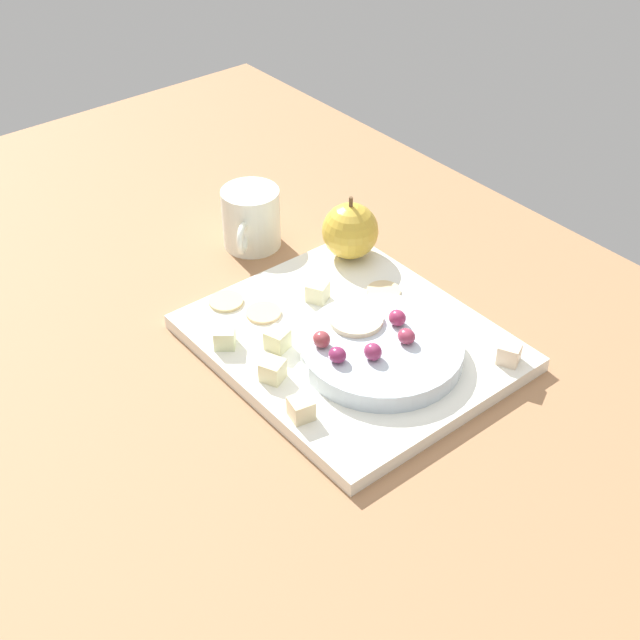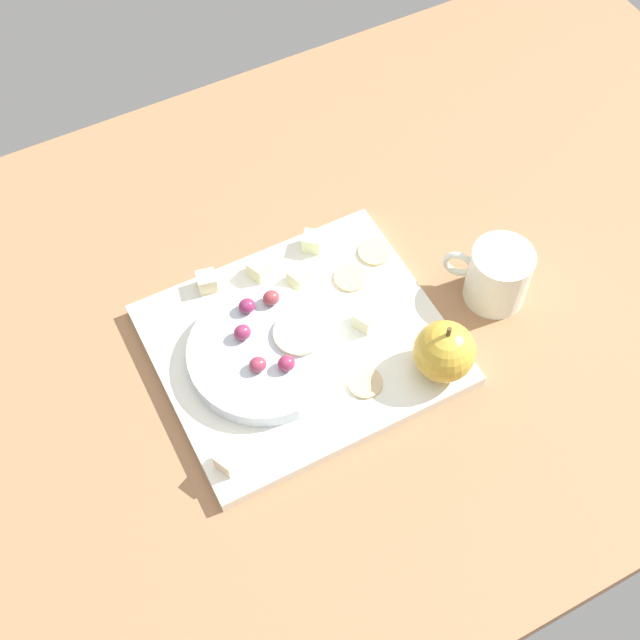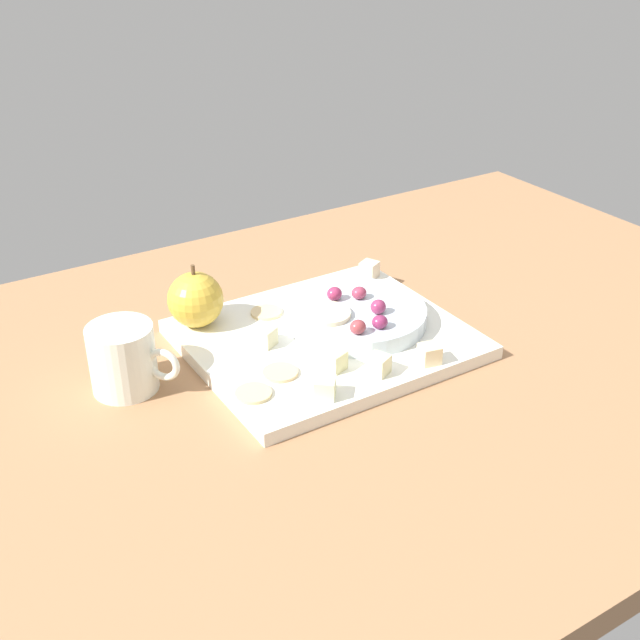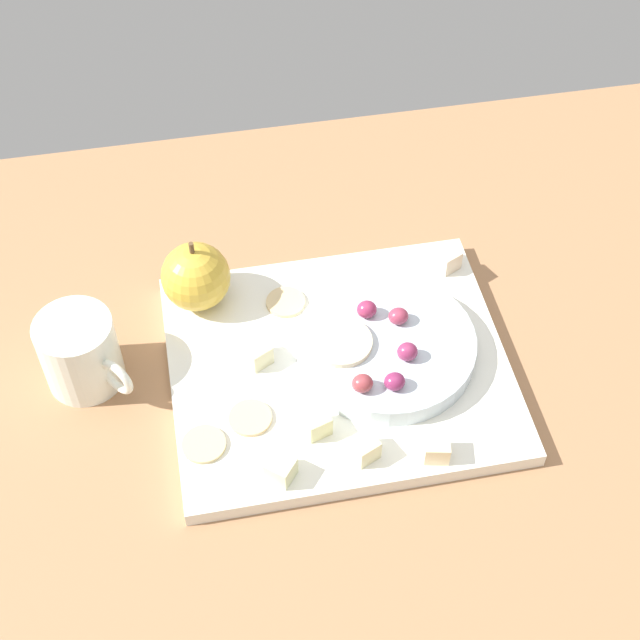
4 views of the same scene
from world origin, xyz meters
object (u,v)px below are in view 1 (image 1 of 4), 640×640
(grape_2, at_px, (337,355))
(grape_3, at_px, (373,352))
(cheese_cube_4, at_px, (509,353))
(cracker_1, at_px, (226,301))
(cheese_cube_1, at_px, (225,337))
(grape_4, at_px, (322,339))
(platter, at_px, (351,342))
(cracker_2, at_px, (264,313))
(serving_dish, at_px, (382,350))
(cheese_cube_3, at_px, (301,409))
(cup, at_px, (251,218))
(cracker_0, at_px, (384,291))
(grape_0, at_px, (397,318))
(cheese_cube_0, at_px, (318,292))
(apple_whole, at_px, (350,231))
(grape_1, at_px, (406,336))
(apple_slice_0, at_px, (356,319))
(cheese_cube_5, at_px, (273,370))
(cheese_cube_2, at_px, (278,340))

(grape_2, distance_m, grape_3, 0.04)
(cheese_cube_4, relative_size, cracker_1, 0.56)
(cheese_cube_1, distance_m, grape_4, 0.11)
(platter, bearing_deg, cracker_2, 28.75)
(grape_3, xyz_separation_m, grape_4, (0.05, 0.03, -0.00))
(serving_dish, bearing_deg, cracker_2, 20.61)
(cheese_cube_3, relative_size, cup, 0.25)
(cracker_0, relative_size, grape_0, 2.03)
(cheese_cube_1, relative_size, cheese_cube_4, 1.00)
(cracker_0, bearing_deg, grape_4, 110.29)
(serving_dish, distance_m, cheese_cube_1, 0.17)
(serving_dish, distance_m, cheese_cube_0, 0.13)
(cheese_cube_4, bearing_deg, grape_4, 50.83)
(grape_3, height_order, cup, cup)
(cheese_cube_1, bearing_deg, apple_whole, -77.32)
(grape_1, bearing_deg, cheese_cube_4, -132.26)
(grape_3, relative_size, apple_slice_0, 0.34)
(cracker_0, height_order, grape_4, grape_4)
(cracker_2, relative_size, cup, 0.44)
(cheese_cube_3, bearing_deg, cheese_cube_5, -11.02)
(cheese_cube_2, xyz_separation_m, grape_1, (-0.10, -0.10, 0.02))
(serving_dish, bearing_deg, cheese_cube_1, 43.97)
(grape_2, bearing_deg, apple_whole, -43.87)
(cheese_cube_3, distance_m, cheese_cube_5, 0.06)
(cheese_cube_0, height_order, grape_2, grape_2)
(cheese_cube_4, height_order, cracker_0, cheese_cube_4)
(apple_slice_0, bearing_deg, cheese_cube_3, 116.19)
(cracker_0, bearing_deg, platter, 114.65)
(cracker_1, distance_m, grape_4, 0.15)
(cheese_cube_0, xyz_separation_m, cracker_1, (0.06, 0.09, -0.01))
(grape_3, bearing_deg, apple_whole, -34.70)
(platter, bearing_deg, cheese_cube_3, 118.23)
(cheese_cube_5, bearing_deg, grape_0, -103.20)
(cracker_1, relative_size, grape_4, 2.03)
(cheese_cube_3, bearing_deg, apple_whole, -49.95)
(platter, height_order, grape_2, grape_2)
(cheese_cube_0, bearing_deg, grape_1, -177.28)
(cheese_cube_2, relative_size, grape_3, 1.13)
(grape_4, bearing_deg, cheese_cube_2, 25.58)
(apple_whole, relative_size, cheese_cube_3, 3.12)
(cheese_cube_3, xyz_separation_m, cheese_cube_5, (0.06, -0.01, 0.00))
(cheese_cube_5, bearing_deg, grape_3, -125.21)
(cracker_2, bearing_deg, cracker_1, 24.59)
(platter, height_order, apple_whole, apple_whole)
(cheese_cube_2, height_order, cup, cup)
(cheese_cube_5, height_order, cracker_1, cheese_cube_5)
(cheese_cube_5, bearing_deg, cracker_2, -31.08)
(apple_whole, bearing_deg, cup, 29.30)
(cracker_0, bearing_deg, cheese_cube_2, 90.87)
(serving_dish, xyz_separation_m, cracker_2, (0.14, 0.05, -0.01))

